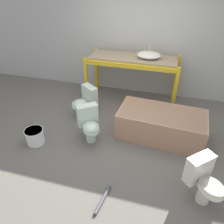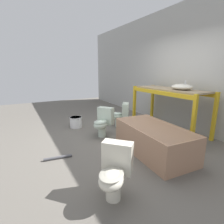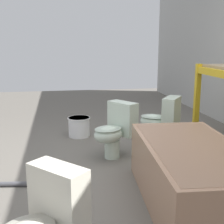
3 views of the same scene
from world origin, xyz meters
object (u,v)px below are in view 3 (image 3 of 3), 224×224
object	(u,v)px
toilet_extra	(43,224)
bucket_white	(79,126)
bathtub_main	(192,171)
toilet_near	(115,129)
toilet_far	(162,119)

from	to	relation	value
toilet_extra	bucket_white	world-z (taller)	toilet_extra
bathtub_main	toilet_near	bearing A→B (deg)	-156.58
bucket_white	bathtub_main	bearing A→B (deg)	20.39
bucket_white	toilet_extra	bearing A→B (deg)	-8.22
toilet_far	bucket_white	size ratio (longest dim) A/B	1.98
bathtub_main	toilet_extra	bearing A→B (deg)	-57.30
bathtub_main	toilet_extra	size ratio (longest dim) A/B	2.43
toilet_near	toilet_far	distance (m)	0.81
toilet_near	toilet_extra	distance (m)	2.08
toilet_near	toilet_extra	xyz separation A→B (m)	(1.92, -0.79, 0.00)
toilet_extra	toilet_far	bearing A→B (deg)	103.61
toilet_extra	toilet_near	bearing A→B (deg)	114.62
toilet_far	bathtub_main	bearing A→B (deg)	26.06
toilet_near	bathtub_main	bearing A→B (deg)	-15.17
toilet_far	bucket_white	distance (m)	1.25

